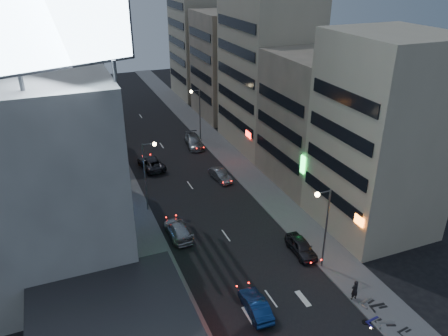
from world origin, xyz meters
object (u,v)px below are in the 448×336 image
parked_car_left (151,163)px  person (355,290)px  scooter_silver_a (395,315)px  scooter_black_b (385,297)px  road_car_blue (256,305)px  parked_car_right_near (301,247)px  parked_car_right_far (194,141)px  scooter_black_a (408,321)px  parked_car_right_mid (220,175)px  scooter_blue (378,310)px  road_car_silver (178,230)px  scooter_silver_b (370,292)px

parked_car_left → person: bearing=100.2°
scooter_silver_a → scooter_black_b: bearing=2.5°
road_car_blue → scooter_silver_a: road_car_blue is taller
person → scooter_silver_a: size_ratio=0.93×
parked_car_right_near → parked_car_right_far: (-1.08, 29.31, 0.07)m
road_car_blue → scooter_black_b: road_car_blue is taller
scooter_black_a → scooter_silver_a: 1.02m
scooter_silver_a → scooter_black_b: 2.03m
parked_car_right_mid → scooter_silver_a: (3.58, -27.92, 0.05)m
road_car_blue → parked_car_right_near: bearing=-140.8°
road_car_blue → scooter_black_b: (10.24, -3.13, 0.02)m
parked_car_right_near → scooter_black_b: parked_car_right_near is taller
parked_car_right_far → scooter_black_b: parked_car_right_far is taller
parked_car_right_far → scooter_blue: parked_car_right_far is taller
parked_car_left → road_car_silver: (-1.22, -16.86, -0.03)m
parked_car_right_far → road_car_blue: size_ratio=1.29×
parked_car_right_far → road_car_silver: 23.84m
person → scooter_silver_b: bearing=163.7°
scooter_silver_a → scooter_silver_b: scooter_silver_a is taller
parked_car_right_mid → parked_car_right_far: bearing=80.2°
parked_car_left → road_car_silver: parked_car_left is taller
parked_car_right_far → parked_car_right_mid: bearing=-85.0°
parked_car_right_near → scooter_silver_a: parked_car_right_near is taller
road_car_silver → scooter_blue: (11.42, -16.83, -0.05)m
scooter_black_b → scooter_silver_b: (-0.68, 0.96, -0.02)m
scooter_black_a → scooter_silver_a: scooter_silver_a is taller
scooter_black_a → parked_car_right_far: bearing=-1.8°
scooter_silver_b → parked_car_right_near: bearing=3.1°
road_car_silver → scooter_silver_a: (12.24, -17.77, -0.00)m
scooter_black_a → scooter_silver_a: bearing=28.7°
scooter_blue → scooter_silver_b: 2.11m
parked_car_right_near → scooter_silver_b: 7.89m
parked_car_right_near → scooter_silver_a: (2.08, -10.50, -0.01)m
scooter_silver_a → scooter_blue: scooter_silver_a is taller
scooter_black_a → scooter_black_b: scooter_black_b is taller
parked_car_right_mid → road_car_blue: road_car_blue is taller
parked_car_left → road_car_blue: (1.45, -29.58, -0.06)m
scooter_black_a → scooter_black_b: 2.74m
parked_car_left → parked_car_right_far: parked_car_right_far is taller
parked_car_right_near → scooter_black_a: 11.63m
road_car_silver → road_car_blue: bearing=101.2°
parked_car_right_mid → parked_car_right_far: size_ratio=0.74×
scooter_black_a → scooter_silver_b: scooter_silver_b is taller
parked_car_right_mid → scooter_blue: 27.13m
parked_car_left → road_car_silver: bearing=79.0°
parked_car_right_far → scooter_silver_b: (3.14, -36.93, -0.10)m
parked_car_right_near → scooter_silver_b: size_ratio=2.24×
parked_car_left → person: person is taller
parked_car_right_far → scooter_silver_b: bearing=-78.1°
scooter_blue → scooter_black_a: bearing=-148.2°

